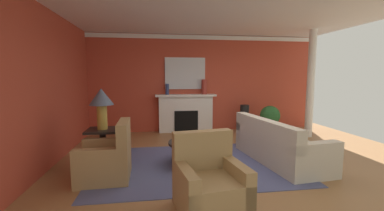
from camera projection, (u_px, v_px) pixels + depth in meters
ground_plane at (226, 162)px, 4.98m from camera, size 8.49×8.49×0.00m
wall_fireplace at (200, 83)px, 7.78m from camera, size 7.13×0.12×2.90m
wall_window at (46, 88)px, 4.62m from camera, size 0.12×6.52×2.90m
ceiling_panel at (224, 11)px, 4.93m from camera, size 7.13×6.52×0.06m
crown_moulding at (200, 37)px, 7.54m from camera, size 7.13×0.08×0.12m
area_rug at (195, 164)px, 4.81m from camera, size 3.65×2.59×0.01m
fireplace at (186, 114)px, 7.61m from camera, size 1.80×0.35×1.13m
mantel_mirror at (185, 73)px, 7.59m from camera, size 1.21×0.04×0.94m
sofa at (278, 147)px, 4.96m from camera, size 1.14×2.19×0.85m
armchair_near_window at (107, 161)px, 4.11m from camera, size 0.82×0.82×0.95m
armchair_facing_fireplace at (210, 186)px, 3.16m from camera, size 0.91×0.91×0.95m
coffee_table at (195, 147)px, 4.77m from camera, size 1.00×1.00×0.45m
side_table at (103, 145)px, 4.70m from camera, size 0.56×0.56×0.70m
table_lamp at (101, 101)px, 4.60m from camera, size 0.44×0.44×0.75m
vase_tall_corner at (244, 118)px, 7.58m from camera, size 0.26×0.26×0.82m
vase_mantel_right at (204, 87)px, 7.55m from camera, size 0.16×0.16×0.44m
vase_mantel_left at (167, 89)px, 7.40m from camera, size 0.11×0.11×0.31m
book_red_cover at (199, 142)px, 4.63m from camera, size 0.26×0.19×0.06m
book_art_folio at (194, 138)px, 4.68m from camera, size 0.30×0.26×0.03m
potted_plant at (270, 118)px, 7.23m from camera, size 0.56×0.56×0.83m
column_white at (311, 84)px, 6.88m from camera, size 0.20×0.20×2.90m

